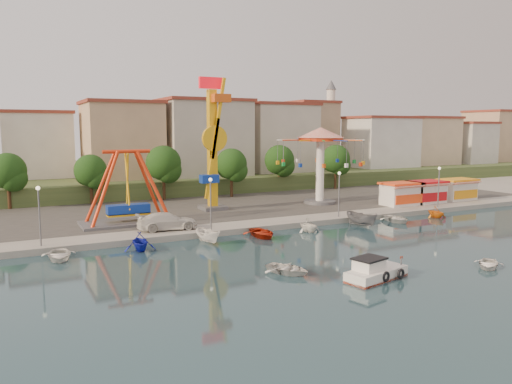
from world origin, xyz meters
TOP-DOWN VIEW (x-y plane):
  - ground at (0.00, 0.00)m, footprint 200.00×200.00m
  - quay_deck at (0.00, 62.00)m, footprint 200.00×100.00m
  - asphalt_pad at (0.00, 30.00)m, footprint 90.00×28.00m
  - hill_terrace at (0.00, 67.00)m, footprint 200.00×60.00m
  - pirate_ship_ride at (-14.77, 19.93)m, footprint 10.00×5.00m
  - kamikaze_tower at (-2.97, 24.28)m, footprint 3.55×3.10m
  - wave_swinger at (12.07, 22.84)m, footprint 11.60×11.60m
  - booth_left at (20.84, 16.49)m, footprint 5.40×3.78m
  - booth_mid at (25.45, 16.49)m, footprint 5.40×3.78m
  - booth_right at (31.56, 16.49)m, footprint 5.40×3.78m
  - lamp_post_0 at (-24.00, 13.00)m, footprint 0.14×0.14m
  - lamp_post_1 at (-8.00, 13.00)m, footprint 0.14×0.14m
  - lamp_post_2 at (8.00, 13.00)m, footprint 0.14×0.14m
  - lamp_post_3 at (24.00, 13.00)m, footprint 0.14×0.14m
  - tree_0 at (-26.00, 36.98)m, footprint 4.60×4.60m
  - tree_1 at (-16.00, 36.24)m, footprint 4.35×4.35m
  - tree_2 at (-6.00, 35.81)m, footprint 5.02×5.02m
  - tree_3 at (4.00, 34.36)m, footprint 4.68×4.68m
  - tree_4 at (14.00, 37.35)m, footprint 4.86×4.86m
  - tree_5 at (24.00, 35.54)m, footprint 4.83×4.83m
  - building_1 at (-21.33, 51.38)m, footprint 12.33×9.01m
  - building_2 at (-8.19, 51.96)m, footprint 11.95×9.28m
  - building_3 at (5.60, 48.80)m, footprint 12.59×10.50m
  - building_4 at (19.07, 52.20)m, footprint 10.75×9.23m
  - building_5 at (32.37, 50.33)m, footprint 12.77×10.96m
  - building_6 at (44.15, 48.77)m, footprint 8.23×8.98m
  - building_7 at (56.03, 53.70)m, footprint 11.59×10.93m
  - building_8 at (69.93, 47.19)m, footprint 12.84×9.28m
  - building_9 at (83.46, 49.95)m, footprint 12.95×9.17m
  - minaret at (36.00, 54.00)m, footprint 2.80×2.80m
  - cabin_motorboat at (-3.21, -6.48)m, footprint 5.40×3.07m
  - rowboat_a at (-8.05, -2.35)m, footprint 3.81×4.30m
  - rowboat_b at (6.67, -8.17)m, footprint 3.77×3.56m
  - van at (-12.02, 14.80)m, footprint 6.24×2.92m
  - moored_boat_0 at (-22.87, 9.80)m, footprint 3.08×4.10m
  - moored_boat_1 at (-16.12, 9.80)m, footprint 3.04×3.43m
  - moored_boat_2 at (-9.59, 9.80)m, footprint 1.97×3.80m
  - moored_boat_3 at (-3.80, 9.80)m, footprint 3.18×4.30m
  - moored_boat_4 at (1.73, 9.80)m, footprint 2.74×3.08m
  - moored_boat_5 at (8.83, 9.80)m, footprint 2.40×4.43m
  - moored_boat_6 at (13.95, 9.80)m, footprint 3.13×4.16m
  - moored_boat_7 at (20.23, 9.80)m, footprint 2.64×2.98m

SIDE VIEW (x-z plane):
  - ground at x=0.00m, z-range 0.00..0.00m
  - quay_deck at x=0.00m, z-range 0.00..0.60m
  - rowboat_b at x=6.67m, z-range 0.00..0.64m
  - rowboat_a at x=-8.05m, z-range 0.00..0.74m
  - moored_boat_0 at x=-22.87m, z-range 0.00..0.80m
  - moored_boat_6 at x=13.95m, z-range 0.00..0.82m
  - moored_boat_3 at x=-3.80m, z-range 0.00..0.86m
  - cabin_motorboat at x=-3.21m, z-range -0.42..1.37m
  - asphalt_pad at x=0.00m, z-range 0.60..0.61m
  - moored_boat_2 at x=-9.59m, z-range 0.00..1.40m
  - moored_boat_7 at x=20.23m, z-range 0.00..1.45m
  - moored_boat_4 at x=1.73m, z-range 0.00..1.49m
  - moored_boat_5 at x=8.83m, z-range 0.00..1.62m
  - moored_boat_1 at x=-16.12m, z-range 0.00..1.69m
  - van at x=-12.02m, z-range 0.60..2.36m
  - hill_terrace at x=0.00m, z-range 0.00..3.00m
  - booth_left at x=20.84m, z-range 0.62..3.70m
  - booth_mid at x=25.45m, z-range 0.62..3.70m
  - booth_right at x=31.56m, z-range 0.62..3.70m
  - lamp_post_0 at x=-24.00m, z-range 0.60..5.60m
  - lamp_post_1 at x=-8.00m, z-range 0.60..5.60m
  - lamp_post_2 at x=8.00m, z-range 0.60..5.60m
  - lamp_post_3 at x=24.00m, z-range 0.60..5.60m
  - pirate_ship_ride at x=-14.77m, z-range 0.39..8.39m
  - tree_1 at x=-16.00m, z-range 1.80..8.60m
  - tree_0 at x=-26.00m, z-range 1.87..9.07m
  - tree_3 at x=4.00m, z-range 1.90..9.21m
  - tree_5 at x=24.00m, z-range 1.94..9.48m
  - tree_4 at x=14.00m, z-range 1.95..9.55m
  - tree_2 at x=-6.00m, z-range 1.99..9.84m
  - building_1 at x=-21.33m, z-range 3.00..11.63m
  - building_7 at x=56.03m, z-range 3.00..11.76m
  - building_3 at x=5.60m, z-range 3.00..12.20m
  - building_9 at x=83.46m, z-range 3.00..12.21m
  - building_4 at x=19.07m, z-range 3.00..12.24m
  - wave_swinger at x=12.07m, z-range 3.00..13.40m
  - kamikaze_tower at x=-2.97m, z-range 0.35..16.85m
  - building_5 at x=32.37m, z-range 3.00..14.21m
  - building_2 at x=-8.19m, z-range 3.00..14.23m
  - building_6 at x=44.15m, z-range 3.00..15.36m
  - building_8 at x=69.93m, z-range 3.00..15.58m
  - minaret at x=36.00m, z-range 3.55..21.55m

